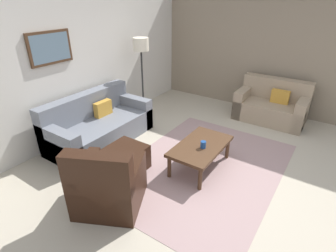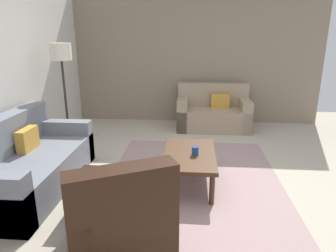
{
  "view_description": "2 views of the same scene",
  "coord_description": "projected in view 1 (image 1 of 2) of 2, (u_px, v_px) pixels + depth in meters",
  "views": [
    {
      "loc": [
        -3.22,
        -1.49,
        2.53
      ],
      "look_at": [
        -0.17,
        0.56,
        0.67
      ],
      "focal_mm": 28.34,
      "sensor_mm": 36.0,
      "label": 1
    },
    {
      "loc": [
        -3.53,
        0.04,
        1.83
      ],
      "look_at": [
        -0.19,
        0.31,
        0.81
      ],
      "focal_mm": 32.37,
      "sensor_mm": 36.0,
      "label": 2
    }
  ],
  "objects": [
    {
      "name": "ground_plane",
      "position": [
        203.0,
        168.0,
        4.27
      ],
      "size": [
        8.0,
        8.0,
        0.0
      ],
      "primitive_type": "plane",
      "color": "#B2A893"
    },
    {
      "name": "area_rug",
      "position": [
        203.0,
        167.0,
        4.26
      ],
      "size": [
        3.09,
        2.24,
        0.01
      ],
      "primitive_type": "cube",
      "color": "gray",
      "rests_on": "ground_plane"
    },
    {
      "name": "rear_partition",
      "position": [
        82.0,
        60.0,
        4.93
      ],
      "size": [
        6.0,
        0.12,
        2.8
      ],
      "primitive_type": "cube",
      "color": "silver",
      "rests_on": "ground_plane"
    },
    {
      "name": "couch_loveseat",
      "position": [
        272.0,
        106.0,
        5.77
      ],
      "size": [
        0.81,
        1.42,
        0.88
      ],
      "color": "gray",
      "rests_on": "ground_plane"
    },
    {
      "name": "cup",
      "position": [
        203.0,
        145.0,
        4.01
      ],
      "size": [
        0.08,
        0.08,
        0.11
      ],
      "primitive_type": "cylinder",
      "color": "#1E478C",
      "rests_on": "coffee_table"
    },
    {
      "name": "ottoman",
      "position": [
        126.0,
        159.0,
        4.14
      ],
      "size": [
        0.56,
        0.56,
        0.4
      ],
      "primitive_type": "cube",
      "color": "black",
      "rests_on": "ground_plane"
    },
    {
      "name": "framed_artwork",
      "position": [
        50.0,
        48.0,
        4.25
      ],
      "size": [
        0.76,
        0.04,
        0.52
      ],
      "color": "#472D1C"
    },
    {
      "name": "couch_main",
      "position": [
        97.0,
        125.0,
        4.96
      ],
      "size": [
        1.97,
        0.93,
        0.88
      ],
      "color": "slate",
      "rests_on": "ground_plane"
    },
    {
      "name": "armchair_leather",
      "position": [
        108.0,
        188.0,
        3.36
      ],
      "size": [
        1.07,
        1.07,
        0.95
      ],
      "color": "black",
      "rests_on": "ground_plane"
    },
    {
      "name": "lamp_standing",
      "position": [
        141.0,
        53.0,
        5.46
      ],
      "size": [
        0.32,
        0.32,
        1.71
      ],
      "color": "black",
      "rests_on": "ground_plane"
    },
    {
      "name": "stone_feature_panel",
      "position": [
        269.0,
        49.0,
        5.85
      ],
      "size": [
        0.12,
        5.2,
        2.8
      ],
      "primitive_type": "cube",
      "color": "gray",
      "rests_on": "ground_plane"
    },
    {
      "name": "coffee_table",
      "position": [
        201.0,
        148.0,
        4.13
      ],
      "size": [
        1.1,
        0.64,
        0.41
      ],
      "color": "#472D1C",
      "rests_on": "ground_plane"
    }
  ]
}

